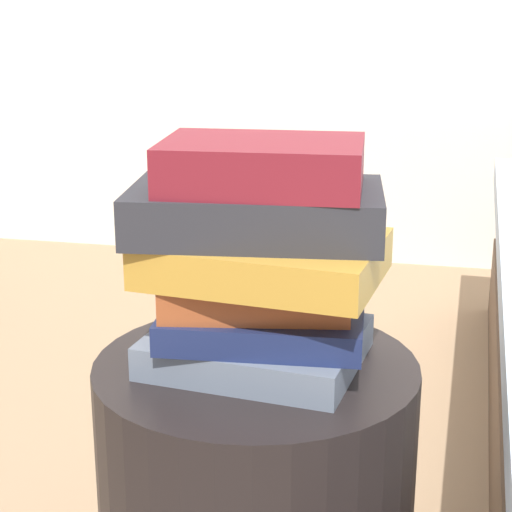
{
  "coord_description": "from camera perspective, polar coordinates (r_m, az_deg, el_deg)",
  "views": [
    {
      "loc": [
        0.21,
        -0.97,
        0.92
      ],
      "look_at": [
        0.0,
        0.0,
        0.61
      ],
      "focal_mm": 61.17,
      "sensor_mm": 36.0,
      "label": 1
    }
  ],
  "objects": [
    {
      "name": "book_slate",
      "position": [
        1.09,
        -0.05,
        -5.91
      ],
      "size": [
        0.27,
        0.24,
        0.04
      ],
      "primitive_type": "cube",
      "rotation": [
        0.0,
        0.0,
        -0.12
      ],
      "color": "slate",
      "rests_on": "side_table"
    },
    {
      "name": "book_maroon",
      "position": [
        1.01,
        0.42,
        5.99
      ],
      "size": [
        0.24,
        0.18,
        0.06
      ],
      "primitive_type": "cube",
      "rotation": [
        0.0,
        0.0,
        0.07
      ],
      "color": "maroon",
      "rests_on": "book_charcoal"
    },
    {
      "name": "book_ochre",
      "position": [
        1.03,
        0.53,
        -0.14
      ],
      "size": [
        0.29,
        0.22,
        0.05
      ],
      "primitive_type": "cube",
      "rotation": [
        0.0,
        0.0,
        -0.12
      ],
      "color": "#B7842D",
      "rests_on": "book_rust"
    },
    {
      "name": "book_navy",
      "position": [
        1.07,
        0.56,
        -4.17
      ],
      "size": [
        0.25,
        0.2,
        0.04
      ],
      "primitive_type": "cube",
      "rotation": [
        0.0,
        0.0,
        0.08
      ],
      "color": "#19234C",
      "rests_on": "book_slate"
    },
    {
      "name": "book_rust",
      "position": [
        1.06,
        0.06,
        -2.22
      ],
      "size": [
        0.24,
        0.19,
        0.04
      ],
      "primitive_type": "cube",
      "rotation": [
        0.0,
        0.0,
        0.17
      ],
      "color": "#994723",
      "rests_on": "book_navy"
    },
    {
      "name": "book_charcoal",
      "position": [
        1.03,
        -0.17,
        2.91
      ],
      "size": [
        0.31,
        0.21,
        0.06
      ],
      "primitive_type": "cube",
      "rotation": [
        0.0,
        0.0,
        0.12
      ],
      "color": "#28282D",
      "rests_on": "book_ochre"
    }
  ]
}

